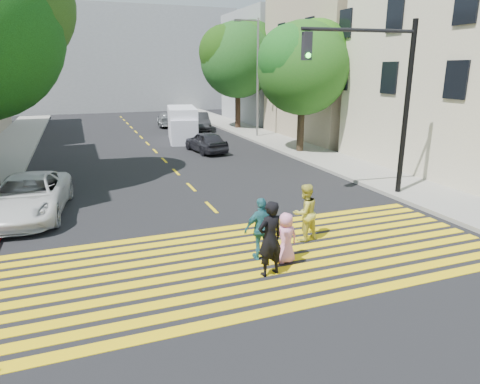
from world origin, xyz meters
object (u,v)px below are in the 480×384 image
pedestrian_woman (305,213)px  silver_car (167,119)px  tree_right_far (239,56)px  tree_right_near (304,63)px  traffic_signal (380,86)px  dark_car_near (206,142)px  pedestrian_child (286,238)px  white_van (182,125)px  pedestrian_extra (262,229)px  dark_car_parked (199,121)px  pedestrian_man (270,239)px  white_sedan (28,196)px

pedestrian_woman → silver_car: size_ratio=0.41×
tree_right_far → tree_right_near: bearing=-91.1°
tree_right_near → traffic_signal: bearing=-101.5°
tree_right_near → tree_right_far: (0.22, 11.36, 0.70)m
silver_car → traffic_signal: size_ratio=0.63×
tree_right_near → traffic_signal: size_ratio=1.16×
traffic_signal → pedestrian_woman: bearing=-142.0°
silver_car → dark_car_near: bearing=96.2°
pedestrian_child → dark_car_near: 15.83m
tree_right_near → white_van: (-5.62, 7.02, -4.13)m
white_van → pedestrian_extra: bearing=-87.8°
tree_right_far → pedestrian_child: (-7.93, -24.76, -5.25)m
pedestrian_woman → silver_car: bearing=-105.7°
pedestrian_woman → pedestrian_child: bearing=31.5°
pedestrian_woman → dark_car_parked: bearing=-110.8°
tree_right_near → pedestrian_woman: bearing=-118.0°
pedestrian_extra → white_van: bearing=-99.4°
pedestrian_woman → tree_right_near: bearing=-130.7°
pedestrian_extra → dark_car_parked: pedestrian_extra is taller
pedestrian_extra → silver_car: bearing=-98.5°
silver_car → pedestrian_woman: bearing=94.3°
tree_right_far → silver_car: bearing=143.3°
pedestrian_man → dark_car_near: size_ratio=0.50×
tree_right_near → dark_car_parked: (-3.07, 11.94, -4.51)m
white_sedan → dark_car_parked: bearing=66.0°
pedestrian_child → silver_car: bearing=-98.0°
pedestrian_woman → pedestrian_child: 1.68m
pedestrian_woman → pedestrian_extra: 1.85m
pedestrian_woman → dark_car_near: 14.53m
tree_right_near → tree_right_far: size_ratio=0.88×
white_sedan → dark_car_parked: size_ratio=1.17×
pedestrian_child → white_van: bearing=-98.5°
dark_car_near → white_van: (-0.31, 4.78, 0.46)m
tree_right_near → silver_car: 16.75m
pedestrian_child → silver_car: 28.82m
traffic_signal → pedestrian_child: bearing=-139.3°
pedestrian_man → pedestrian_child: (0.69, 0.51, -0.28)m
dark_car_near → dark_car_parked: size_ratio=0.87×
traffic_signal → pedestrian_extra: bearing=-144.3°
pedestrian_child → traffic_signal: bearing=-147.4°
pedestrian_woman → pedestrian_extra: bearing=10.7°
pedestrian_man → silver_car: pedestrian_man is taller
white_sedan → pedestrian_woman: bearing=-27.1°
pedestrian_woman → white_van: bearing=-105.3°
pedestrian_woman → dark_car_near: size_ratio=0.45×
tree_right_near → white_sedan: (-14.34, -6.99, -4.52)m
pedestrian_child → dark_car_near: bearing=-101.4°
pedestrian_woman → pedestrian_child: pedestrian_woman is taller
pedestrian_woman → silver_car: (1.46, 27.53, -0.25)m
dark_car_parked → tree_right_far: bearing=-0.7°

